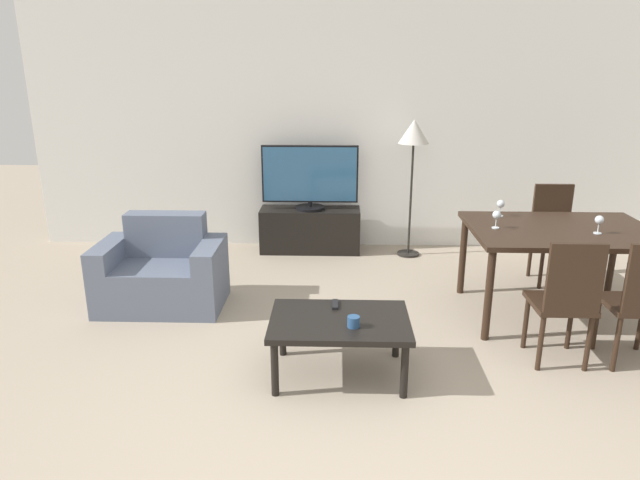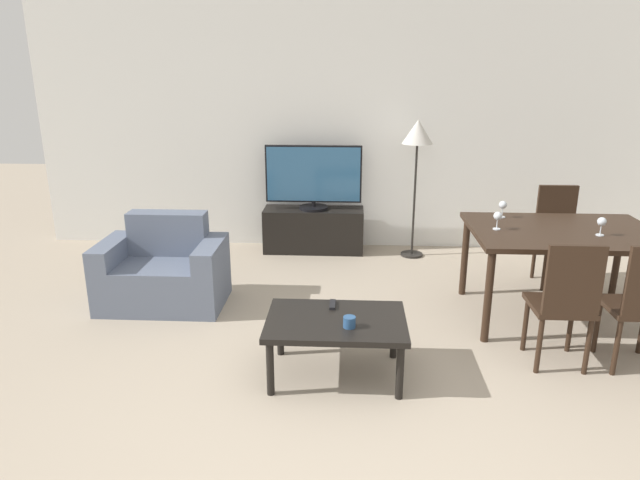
% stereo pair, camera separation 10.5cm
% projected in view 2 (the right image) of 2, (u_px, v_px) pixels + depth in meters
% --- Properties ---
extents(ground_plane, '(18.00, 18.00, 0.00)m').
position_uv_depth(ground_plane, '(351.00, 463.00, 3.05)').
color(ground_plane, tan).
extents(wall_back, '(7.12, 0.06, 2.70)m').
position_uv_depth(wall_back, '(354.00, 128.00, 6.31)').
color(wall_back, white).
rests_on(wall_back, ground_plane).
extents(armchair, '(1.05, 0.68, 0.78)m').
position_uv_depth(armchair, '(164.00, 273.00, 5.00)').
color(armchair, slate).
rests_on(armchair, ground_plane).
extents(tv_stand, '(1.11, 0.39, 0.49)m').
position_uv_depth(tv_stand, '(314.00, 230.00, 6.41)').
color(tv_stand, black).
rests_on(tv_stand, ground_plane).
extents(tv, '(1.05, 0.32, 0.71)m').
position_uv_depth(tv, '(313.00, 177.00, 6.23)').
color(tv, black).
rests_on(tv, tv_stand).
extents(coffee_table, '(0.93, 0.64, 0.42)m').
position_uv_depth(coffee_table, '(336.00, 326.00, 3.80)').
color(coffee_table, black).
rests_on(coffee_table, ground_plane).
extents(dining_table, '(1.47, 1.06, 0.77)m').
position_uv_depth(dining_table, '(563.00, 239.00, 4.59)').
color(dining_table, black).
rests_on(dining_table, ground_plane).
extents(dining_chair_near, '(0.40, 0.40, 0.93)m').
position_uv_depth(dining_chair_near, '(565.00, 300.00, 3.86)').
color(dining_chair_near, black).
rests_on(dining_chair_near, ground_plane).
extents(dining_chair_far, '(0.40, 0.40, 0.93)m').
position_uv_depth(dining_chair_far, '(557.00, 231.00, 5.43)').
color(dining_chair_far, black).
rests_on(dining_chair_far, ground_plane).
extents(floor_lamp, '(0.32, 0.32, 1.48)m').
position_uv_depth(floor_lamp, '(417.00, 140.00, 5.94)').
color(floor_lamp, black).
rests_on(floor_lamp, ground_plane).
extents(remote_primary, '(0.04, 0.15, 0.02)m').
position_uv_depth(remote_primary, '(333.00, 305.00, 3.99)').
color(remote_primary, black).
rests_on(remote_primary, coffee_table).
extents(cup_white_near, '(0.08, 0.08, 0.07)m').
position_uv_depth(cup_white_near, '(349.00, 322.00, 3.66)').
color(cup_white_near, navy).
rests_on(cup_white_near, coffee_table).
extents(wine_glass_left, '(0.07, 0.07, 0.15)m').
position_uv_depth(wine_glass_left, '(503.00, 206.00, 4.90)').
color(wine_glass_left, silver).
rests_on(wine_glass_left, dining_table).
extents(wine_glass_center, '(0.07, 0.07, 0.15)m').
position_uv_depth(wine_glass_center, '(498.00, 217.00, 4.55)').
color(wine_glass_center, silver).
rests_on(wine_glass_center, dining_table).
extents(wine_glass_right, '(0.07, 0.07, 0.15)m').
position_uv_depth(wine_glass_right, '(602.00, 223.00, 4.38)').
color(wine_glass_right, silver).
rests_on(wine_glass_right, dining_table).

